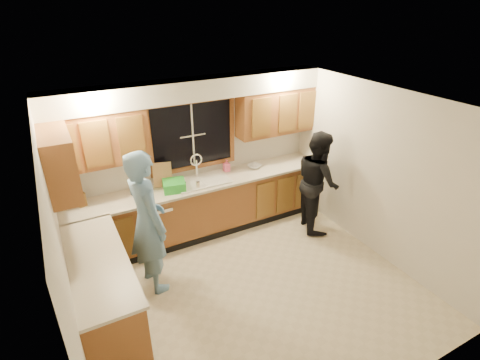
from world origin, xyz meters
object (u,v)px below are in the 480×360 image
at_px(sink, 202,185).
at_px(dish_crate, 174,186).
at_px(stove, 113,327).
at_px(woman, 318,181).
at_px(man, 148,222).
at_px(bowl, 254,166).
at_px(soap_bottle, 227,165).
at_px(dishwasher, 153,223).
at_px(knife_block, 81,200).

distance_m(sink, dish_crate, 0.50).
bearing_deg(stove, dish_crate, 52.92).
relative_size(woman, dish_crate, 5.21).
height_order(stove, man, man).
bearing_deg(bowl, sink, -176.35).
xyz_separation_m(sink, man, (-1.10, -0.86, 0.12)).
xyz_separation_m(dish_crate, soap_bottle, (1.00, 0.24, 0.03)).
bearing_deg(soap_bottle, sink, -162.14).
distance_m(sink, bowl, 1.00).
bearing_deg(stove, man, 54.09).
xyz_separation_m(stove, dish_crate, (1.33, 1.75, 0.55)).
relative_size(woman, bowl, 7.46).
bearing_deg(man, stove, 134.23).
height_order(dishwasher, woman, woman).
bearing_deg(dish_crate, stove, -127.08).
xyz_separation_m(sink, bowl, (1.00, 0.06, 0.08)).
distance_m(sink, dishwasher, 0.96).
relative_size(sink, dish_crate, 2.65).
distance_m(man, knife_block, 1.16).
distance_m(woman, soap_bottle, 1.52).
bearing_deg(woman, bowl, 60.36).
height_order(woman, soap_bottle, woman).
distance_m(dishwasher, bowl, 1.93).
height_order(knife_block, soap_bottle, soap_bottle).
bearing_deg(stove, woman, 17.14).
xyz_separation_m(dishwasher, soap_bottle, (1.37, 0.18, 0.61)).
bearing_deg(man, woman, -97.40).
distance_m(man, soap_bottle, 1.92).
bearing_deg(man, sink, -61.90).
relative_size(stove, soap_bottle, 4.38).
height_order(dishwasher, dish_crate, dish_crate).
distance_m(dish_crate, bowl, 1.48).
relative_size(stove, woman, 0.53).
relative_size(dishwasher, woman, 0.49).
bearing_deg(sink, knife_block, 177.19).
relative_size(sink, dishwasher, 1.05).
distance_m(sink, man, 1.40).
bearing_deg(woman, knife_block, 94.87).
xyz_separation_m(woman, dish_crate, (-2.20, 0.67, 0.15)).
xyz_separation_m(sink, dish_crate, (-0.47, -0.07, 0.13)).
distance_m(stove, knife_block, 1.99).
xyz_separation_m(stove, man, (0.70, 0.97, 0.53)).
bearing_deg(stove, knife_block, 88.98).
bearing_deg(dishwasher, sink, 0.99).
distance_m(dish_crate, soap_bottle, 1.03).
relative_size(stove, dish_crate, 2.78).
height_order(sink, man, man).
relative_size(dish_crate, bowl, 1.43).
bearing_deg(stove, soap_bottle, 40.63).
xyz_separation_m(sink, stove, (-1.80, -1.82, -0.41)).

